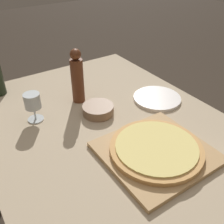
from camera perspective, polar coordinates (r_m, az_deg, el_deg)
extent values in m
cube|color=tan|center=(1.11, -0.11, -4.33)|extent=(0.98, 1.37, 0.03)
cylinder|color=brown|center=(1.95, 0.24, 0.79)|extent=(0.06, 0.06, 0.73)
cube|color=tan|center=(0.99, 9.51, -8.64)|extent=(0.38, 0.36, 0.02)
cylinder|color=tan|center=(0.98, 9.61, -7.87)|extent=(0.34, 0.34, 0.02)
cylinder|color=#EAD67A|center=(0.97, 9.68, -7.34)|extent=(0.30, 0.30, 0.01)
cylinder|color=#5B2D19|center=(1.25, -7.51, 6.70)|extent=(0.06, 0.06, 0.21)
sphere|color=#5B2D19|center=(1.19, -7.98, 12.34)|extent=(0.05, 0.05, 0.05)
cylinder|color=silver|center=(1.20, -16.23, -1.48)|extent=(0.07, 0.07, 0.00)
cylinder|color=silver|center=(1.18, -16.47, -0.23)|extent=(0.01, 0.01, 0.06)
cylinder|color=silver|center=(1.15, -16.96, 2.32)|extent=(0.07, 0.07, 0.07)
cylinder|color=#84664C|center=(1.18, -3.04, 0.54)|extent=(0.14, 0.14, 0.04)
cylinder|color=white|center=(1.31, 9.78, 2.98)|extent=(0.23, 0.23, 0.01)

